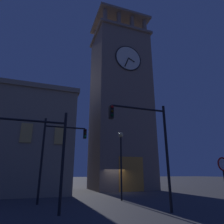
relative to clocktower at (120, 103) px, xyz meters
The scene contains 7 objects.
ground_plane 12.93m from the clocktower, 60.72° to the left, with size 200.00×200.00×0.00m, color #424247.
clocktower is the anchor object (origin of this frame).
traffic_signal_near 19.88m from the clocktower, 53.87° to the left, with size 3.69×0.41×5.45m.
traffic_signal_mid 18.25m from the clocktower, 73.70° to the left, with size 3.71×0.41×6.15m.
traffic_signal_far 16.10m from the clocktower, 47.17° to the left, with size 3.31×0.41×6.13m.
street_lamp 13.79m from the clocktower, 67.79° to the left, with size 0.44×0.44×5.48m.
no_horn_sign 19.70m from the clocktower, 87.60° to the left, with size 0.78×0.14×2.95m.
Camera 1 is at (8.41, 22.06, 2.06)m, focal length 31.81 mm.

